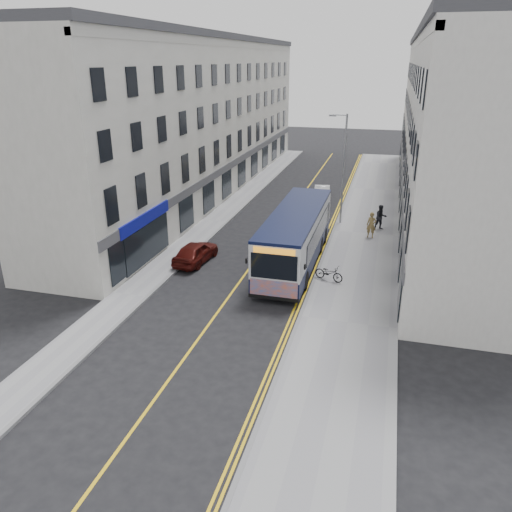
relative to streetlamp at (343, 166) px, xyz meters
The scene contains 17 objects.
ground 15.25m from the streetlamp, 106.58° to the right, with size 140.00×140.00×0.00m, color black.
pavement_east 5.20m from the streetlamp, 43.87° to the right, with size 4.50×64.00×0.12m, color gray.
pavement_west 10.33m from the streetlamp, 167.70° to the right, with size 2.00×64.00×0.12m, color gray.
kerb_east 4.76m from the streetlamp, 94.85° to the right, with size 0.18×64.00×0.13m, color slate.
kerb_west 9.45m from the streetlamp, 166.24° to the right, with size 0.18×64.00×0.13m, color slate.
road_centre_line 6.37m from the streetlamp, 154.37° to the right, with size 0.12×64.00×0.01m, color yellow.
road_dbl_yellow_inner 4.85m from the streetlamp, 107.21° to the right, with size 0.10×64.00×0.01m, color yellow.
road_dbl_yellow_outer 4.83m from the streetlamp, 101.85° to the right, with size 0.10×64.00×0.01m, color yellow.
terrace_east 10.35m from the streetlamp, 43.68° to the left, with size 6.00×46.00×13.00m, color silver.
terrace_west 15.06m from the streetlamp, 152.01° to the left, with size 6.00×46.00×13.00m, color silver.
streetlamp is the anchor object (origin of this frame).
city_bus 9.12m from the streetlamp, 101.24° to the right, with size 2.65×11.36×3.30m.
bicycle 11.39m from the streetlamp, 86.81° to the right, with size 0.58×1.66×0.87m, color black.
pedestrian_near 5.03m from the streetlamp, 49.17° to the right, with size 0.64×0.42×1.76m, color olive.
pedestrian_far 4.59m from the streetlamp, 16.71° to the right, with size 0.87×0.68×1.79m, color black.
car_white 7.65m from the streetlamp, 109.41° to the left, with size 1.31×3.75×1.23m, color silver.
car_maroon 13.00m from the streetlamp, 127.45° to the right, with size 1.54×3.83×1.31m, color #49100C.
Camera 1 is at (7.44, -22.04, 11.50)m, focal length 35.00 mm.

